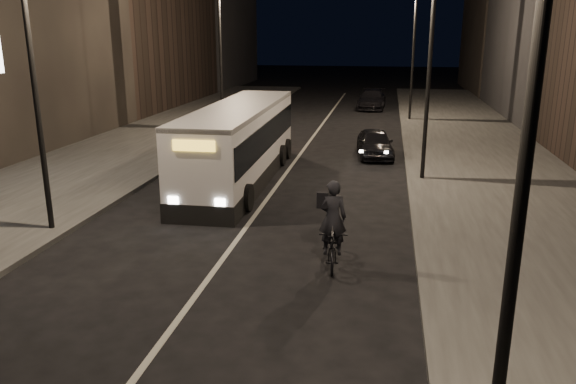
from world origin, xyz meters
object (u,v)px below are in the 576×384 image
at_px(streetlight_right_far, 410,38).
at_px(cyclist_on_bicycle, 332,238).
at_px(streetlight_right_mid, 424,43).
at_px(city_bus, 240,140).
at_px(car_mid, 254,121).
at_px(streetlight_right_near, 509,73).
at_px(car_near, 375,143).
at_px(streetlight_left_near, 39,48).
at_px(streetlight_left_far, 224,39).
at_px(car_far, 372,99).

bearing_deg(streetlight_right_far, cyclist_on_bicycle, -95.59).
distance_m(streetlight_right_mid, city_bus, 7.94).
bearing_deg(car_mid, streetlight_right_near, 103.26).
bearing_deg(car_near, streetlight_left_near, -133.18).
xyz_separation_m(streetlight_right_near, streetlight_left_near, (-10.66, 8.00, 0.00)).
xyz_separation_m(streetlight_left_far, car_far, (8.24, 11.97, -4.64)).
height_order(streetlight_right_mid, streetlight_left_near, same).
xyz_separation_m(streetlight_right_near, streetlight_right_mid, (0.00, 16.00, 0.00)).
height_order(streetlight_left_far, car_mid, streetlight_left_far).
height_order(streetlight_left_near, car_near, streetlight_left_near).
xyz_separation_m(streetlight_right_mid, car_mid, (-8.93, 9.83, -4.68)).
xyz_separation_m(streetlight_right_mid, cyclist_on_bicycle, (-2.45, -9.03, -4.59)).
bearing_deg(streetlight_left_near, streetlight_right_far, 66.04).
distance_m(streetlight_right_near, car_far, 38.33).
xyz_separation_m(streetlight_left_far, car_near, (8.93, -5.63, -4.70)).
bearing_deg(city_bus, streetlight_right_near, -65.92).
bearing_deg(car_near, streetlight_right_near, -92.49).
bearing_deg(streetlight_right_near, cyclist_on_bicycle, 109.36).
bearing_deg(car_mid, streetlight_left_near, 78.63).
xyz_separation_m(streetlight_right_near, cyclist_on_bicycle, (-2.45, 6.97, -4.59)).
bearing_deg(car_far, streetlight_right_mid, -81.72).
xyz_separation_m(streetlight_left_near, city_bus, (3.73, 6.94, -3.72)).
bearing_deg(streetlight_left_far, streetlight_right_far, 29.36).
relative_size(streetlight_right_far, car_mid, 1.97).
xyz_separation_m(city_bus, car_mid, (-2.00, 10.89, -0.96)).
distance_m(streetlight_right_mid, streetlight_left_near, 13.33).
bearing_deg(streetlight_right_near, car_mid, 109.08).
bearing_deg(streetlight_right_far, car_near, -98.47).
relative_size(streetlight_left_far, car_near, 2.10).
bearing_deg(streetlight_left_far, car_near, -32.23).
relative_size(streetlight_left_far, cyclist_on_bicycle, 3.51).
height_order(streetlight_right_near, city_bus, streetlight_right_near).
relative_size(streetlight_right_far, streetlight_left_far, 1.00).
bearing_deg(streetlight_right_far, streetlight_right_near, -90.00).
bearing_deg(streetlight_right_mid, cyclist_on_bicycle, -105.17).
bearing_deg(city_bus, streetlight_right_far, 67.07).
distance_m(streetlight_right_far, car_near, 12.66).
bearing_deg(city_bus, cyclist_on_bicycle, -61.45).
distance_m(streetlight_right_far, car_mid, 11.82).
bearing_deg(streetlight_left_far, streetlight_left_near, -90.00).
height_order(streetlight_right_near, car_far, streetlight_right_near).
bearing_deg(streetlight_left_near, streetlight_right_mid, 36.88).
height_order(car_near, car_mid, car_mid).
height_order(streetlight_right_far, car_mid, streetlight_right_far).
relative_size(streetlight_left_far, car_far, 1.63).
bearing_deg(streetlight_left_near, city_bus, 61.72).
relative_size(streetlight_right_near, car_near, 2.10).
relative_size(streetlight_right_far, car_far, 1.63).
relative_size(streetlight_right_far, city_bus, 0.72).
relative_size(city_bus, car_mid, 2.73).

